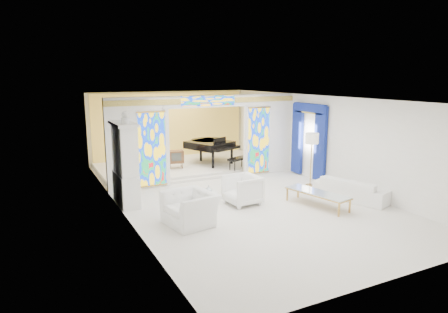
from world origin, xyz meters
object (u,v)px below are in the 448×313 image
armchair_right (242,190)px  armchair_left (190,208)px  coffee_table (317,193)px  grand_piano (210,144)px  tv_console (176,157)px  sofa (352,189)px  china_cabinet (125,164)px

armchair_right → armchair_left: bearing=-71.5°
coffee_table → grand_piano: grand_piano is taller
armchair_left → tv_console: (1.53, 5.29, 0.21)m
sofa → armchair_left: bearing=67.7°
china_cabinet → coffee_table: size_ratio=1.35×
armchair_right → grand_piano: bearing=162.1°
coffee_table → grand_piano: size_ratio=0.65×
sofa → coffee_table: bearing=73.9°
coffee_table → sofa: bearing=3.2°
armchair_right → coffee_table: bearing=53.3°
china_cabinet → tv_console: size_ratio=4.02×
coffee_table → grand_piano: (-0.61, 5.96, 0.53)m
sofa → coffee_table: (-1.38, -0.08, 0.07)m
armchair_left → china_cabinet: bearing=-165.6°
grand_piano → sofa: bearing=-93.2°
grand_piano → tv_console: bearing=169.6°
armchair_left → armchair_right: armchair_right is taller
china_cabinet → coffee_table: bearing=-29.2°
armchair_right → coffee_table: armchair_right is taller
armchair_left → tv_console: bearing=154.0°
tv_console → sofa: bearing=-46.0°
china_cabinet → tv_console: (2.58, 2.96, -0.55)m
sofa → coffee_table: 1.38m
china_cabinet → armchair_left: china_cabinet is taller
armchair_left → coffee_table: bearing=74.9°
china_cabinet → grand_piano: (4.18, 3.28, -0.24)m
armchair_left → tv_console: tv_console is taller
sofa → grand_piano: (-1.98, 5.89, 0.60)m
armchair_right → coffee_table: (1.79, -1.15, -0.03)m
armchair_left → armchair_right: bearing=102.6°
sofa → armchair_right: bearing=52.0°
china_cabinet → sofa: 6.75m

